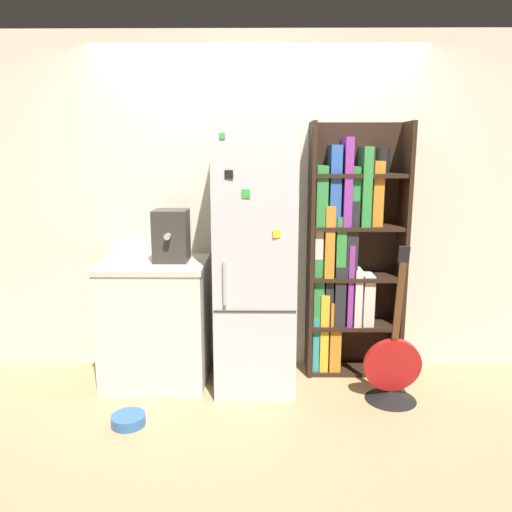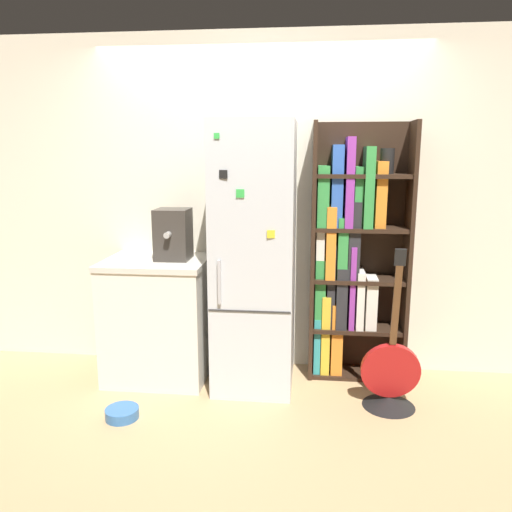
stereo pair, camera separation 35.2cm
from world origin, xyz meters
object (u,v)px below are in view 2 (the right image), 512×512
refrigerator (255,257)px  espresso_machine (173,234)px  guitar (390,383)px  bookshelf (349,256)px  pet_bowl (122,413)px

refrigerator → espresso_machine: size_ratio=5.11×
refrigerator → guitar: (0.96, -0.30, -0.80)m
refrigerator → bookshelf: 0.73m
bookshelf → guitar: (0.26, -0.51, -0.78)m
refrigerator → pet_bowl: size_ratio=8.78×
refrigerator → bookshelf: (0.69, 0.21, -0.02)m
refrigerator → bookshelf: same height
espresso_machine → guitar: bearing=-12.0°
guitar → pet_bowl: (-1.77, -0.35, -0.13)m
bookshelf → pet_bowl: bearing=-150.3°
bookshelf → guitar: 0.97m
espresso_machine → pet_bowl: 1.29m
bookshelf → espresso_machine: size_ratio=5.12×
espresso_machine → pet_bowl: bearing=-105.7°
pet_bowl → bookshelf: bearing=29.7°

